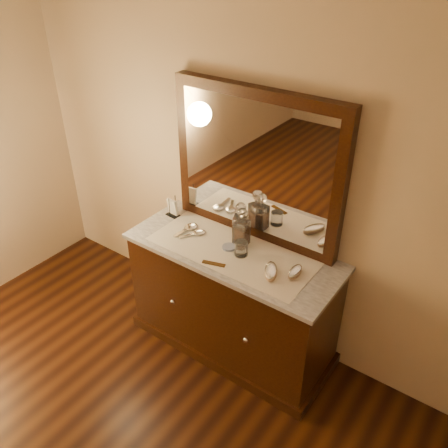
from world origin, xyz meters
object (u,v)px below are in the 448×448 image
Objects in this scene: decanter_left at (240,227)px; dresser_cabinet at (232,301)px; decanter_right at (242,230)px; pin_dish at (229,247)px; hand_mirror_outer at (189,228)px; brush_near at (271,271)px; hand_mirror_inner at (197,233)px; mirror_frame at (256,167)px; napkin_rack at (173,208)px; brush_far at (295,272)px; comb at (214,264)px.

dresser_cabinet is at bearing -81.61° from decanter_left.
dresser_cabinet is at bearing -97.04° from decanter_right.
pin_dish is 0.40× the size of hand_mirror_outer.
pin_dish is 0.30× the size of decanter_left.
brush_near is (0.32, -0.17, -0.08)m from decanter_right.
decanter_right is 0.34m from hand_mirror_inner.
decanter_left is at bearing 12.12° from hand_mirror_outer.
mirror_frame is 0.76m from napkin_rack.
pin_dish is 0.58m from napkin_rack.
pin_dish is (-0.03, -0.25, -0.49)m from mirror_frame.
dresser_cabinet is 0.79m from napkin_rack.
brush_near is (0.36, -0.08, 0.02)m from pin_dish.
mirror_frame reaches higher than brush_near.
hand_mirror_outer is (-0.40, -0.06, -0.10)m from decanter_right.
brush_far reaches higher than pin_dish.
decanter_right reaches higher than pin_dish.
napkin_rack is at bearing 170.67° from dresser_cabinet.
mirror_frame is 0.70m from brush_far.
brush_near is 0.64m from hand_mirror_inner.
decanter_right is at bearing 82.96° from dresser_cabinet.
mirror_frame is 6.39× the size of brush_near.
brush_far is at bearing 0.91° from pin_dish.
decanter_left is (-0.01, 0.30, 0.11)m from comb.
decanter_right is 1.44× the size of brush_near.
dresser_cabinet is 9.35× the size of brush_far.
pin_dish reaches higher than dresser_cabinet.
hand_mirror_outer is (-0.38, 0.22, 0.00)m from comb.
decanter_right is (0.01, -0.16, -0.39)m from mirror_frame.
comb is at bearing -26.76° from napkin_rack.
hand_mirror_inner is at bearing -141.22° from mirror_frame.
napkin_rack reaches higher than hand_mirror_inner.
pin_dish is 0.48m from brush_far.
dresser_cabinet is 0.60m from hand_mirror_outer.
napkin_rack is 0.70× the size of hand_mirror_outer.
dresser_cabinet is 7.30× the size of hand_mirror_inner.
brush_far reaches higher than dresser_cabinet.
napkin_rack is 0.59m from decanter_left.
hand_mirror_inner is (0.09, -0.02, -0.00)m from hand_mirror_outer.
pin_dish is 0.46× the size of brush_near.
brush_far is at bearing -10.83° from decanter_right.
brush_far is (0.45, -0.24, -0.48)m from mirror_frame.
comb is at bearing -90.86° from mirror_frame.
decanter_left is (-0.02, -0.14, -0.38)m from mirror_frame.
decanter_right is at bearing 9.11° from hand_mirror_outer.
brush_far reaches higher than hand_mirror_inner.
hand_mirror_outer reaches higher than pin_dish.
napkin_rack is 1.01× the size of brush_far.
brush_near is at bearing -12.19° from pin_dish.
pin_dish is at bearing -113.00° from decanter_right.
napkin_rack is at bearing 136.03° from comb.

